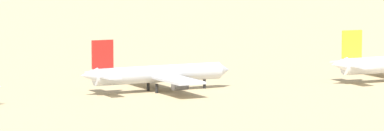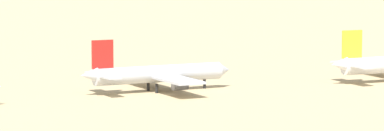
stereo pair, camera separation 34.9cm
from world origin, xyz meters
name	(u,v)px [view 2 (the right image)]	position (x,y,z in m)	size (l,w,h in m)	color
ground	(173,95)	(0.00, 0.00, 0.00)	(4000.00, 4000.00, 0.00)	tan
parked_jet_red_4	(157,74)	(-1.28, 6.06, 3.86)	(35.65, 29.92, 11.79)	silver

